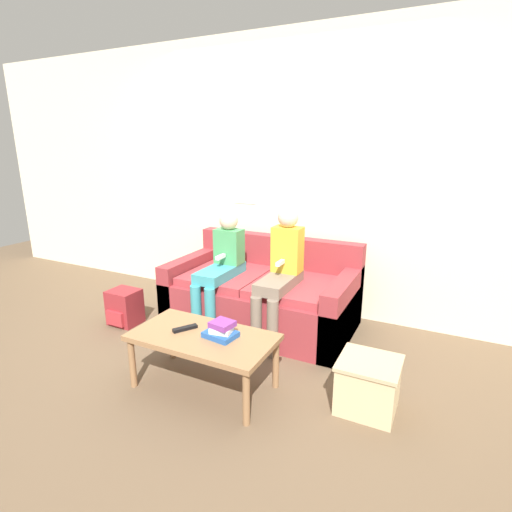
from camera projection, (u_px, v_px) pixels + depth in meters
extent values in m
plane|color=brown|center=(232.00, 350.00, 3.23)|extent=(10.00, 10.00, 0.00)
cube|color=beige|center=(288.00, 177.00, 3.82)|extent=(8.00, 0.06, 2.60)
cube|color=silver|center=(245.00, 190.00, 4.03)|extent=(0.25, 0.00, 0.28)
cube|color=maroon|center=(261.00, 304.00, 3.63)|extent=(1.64, 0.90, 0.40)
cube|color=maroon|center=(278.00, 254.00, 3.85)|extent=(1.64, 0.14, 0.36)
cube|color=maroon|center=(193.00, 283.00, 3.93)|extent=(0.14, 0.90, 0.56)
cube|color=maroon|center=(343.00, 311.00, 3.28)|extent=(0.14, 0.90, 0.56)
cube|color=#A1343A|center=(227.00, 275.00, 3.68)|extent=(0.66, 0.74, 0.07)
cube|color=#A1343A|center=(295.00, 287.00, 3.39)|extent=(0.66, 0.74, 0.07)
cube|color=#8E6642|center=(203.00, 337.00, 2.64)|extent=(0.95, 0.51, 0.04)
cylinder|color=#8E6642|center=(132.00, 363.00, 2.70)|extent=(0.04, 0.04, 0.35)
cylinder|color=#8E6642|center=(246.00, 399.00, 2.32)|extent=(0.04, 0.04, 0.35)
cylinder|color=#8E6642|center=(172.00, 337.00, 3.06)|extent=(0.04, 0.04, 0.35)
cylinder|color=#8E6642|center=(276.00, 364.00, 2.69)|extent=(0.04, 0.04, 0.35)
cylinder|color=teal|center=(196.00, 312.00, 3.37)|extent=(0.09, 0.09, 0.47)
cylinder|color=teal|center=(210.00, 315.00, 3.31)|extent=(0.09, 0.09, 0.47)
cube|color=teal|center=(220.00, 272.00, 3.50)|extent=(0.23, 0.55, 0.09)
cube|color=#429356|center=(229.00, 246.00, 3.59)|extent=(0.24, 0.16, 0.31)
sphere|color=beige|center=(229.00, 221.00, 3.53)|extent=(0.16, 0.16, 0.16)
cube|color=white|center=(221.00, 257.00, 3.48)|extent=(0.03, 0.12, 0.03)
cylinder|color=#756656|center=(256.00, 325.00, 3.13)|extent=(0.09, 0.09, 0.47)
cylinder|color=#756656|center=(272.00, 329.00, 3.07)|extent=(0.09, 0.09, 0.47)
cube|color=#756656|center=(279.00, 282.00, 3.26)|extent=(0.23, 0.55, 0.09)
cube|color=gold|center=(287.00, 249.00, 3.34)|extent=(0.24, 0.16, 0.38)
sphere|color=beige|center=(288.00, 217.00, 3.26)|extent=(0.17, 0.17, 0.17)
cube|color=white|center=(280.00, 263.00, 3.23)|extent=(0.03, 0.12, 0.03)
cube|color=black|center=(185.00, 328.00, 2.70)|extent=(0.12, 0.17, 0.02)
cube|color=#23519E|center=(221.00, 334.00, 2.60)|extent=(0.22, 0.18, 0.04)
cube|color=silver|center=(221.00, 330.00, 2.59)|extent=(0.15, 0.12, 0.04)
cube|color=#7A3389|center=(222.00, 324.00, 2.58)|extent=(0.16, 0.15, 0.04)
cube|color=#CCB284|center=(368.00, 387.00, 2.47)|extent=(0.35, 0.33, 0.31)
cube|color=tan|center=(370.00, 363.00, 2.43)|extent=(0.37, 0.35, 0.02)
cube|color=maroon|center=(125.00, 307.00, 3.66)|extent=(0.26, 0.23, 0.32)
cube|color=#A52A30|center=(115.00, 319.00, 3.57)|extent=(0.19, 0.03, 0.13)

